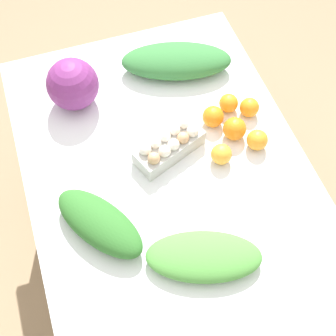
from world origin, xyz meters
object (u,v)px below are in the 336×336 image
object	(u,v)px
orange_2	(257,140)
orange_5	(249,107)
cabbage_purple	(73,84)
egg_carton	(169,145)
greens_bunch_dandelion	(100,223)
orange_4	(213,117)
greens_bunch_beet_tops	(176,61)
orange_1	(235,129)
greens_bunch_kale	(203,257)
orange_0	(221,154)
orange_3	(229,103)

from	to	relation	value
orange_2	orange_5	size ratio (longest dim) A/B	1.04
cabbage_purple	egg_carton	world-z (taller)	cabbage_purple
orange_5	greens_bunch_dandelion	bearing A→B (deg)	113.73
egg_carton	orange_4	bearing A→B (deg)	179.12
greens_bunch_beet_tops	greens_bunch_dandelion	bearing A→B (deg)	141.56
orange_1	greens_bunch_beet_tops	bearing A→B (deg)	13.90
greens_bunch_kale	orange_4	world-z (taller)	orange_4
greens_bunch_beet_tops	egg_carton	bearing A→B (deg)	157.19
greens_bunch_kale	orange_2	distance (m)	0.44
greens_bunch_beet_tops	orange_0	size ratio (longest dim) A/B	5.83
orange_2	greens_bunch_kale	bearing A→B (deg)	135.54
cabbage_purple	orange_0	distance (m)	0.55
greens_bunch_dandelion	orange_0	size ratio (longest dim) A/B	4.57
cabbage_purple	greens_bunch_beet_tops	distance (m)	0.38
cabbage_purple	orange_5	distance (m)	0.60
orange_0	orange_2	xyz separation A→B (m)	(0.01, -0.13, 0.00)
orange_1	orange_2	bearing A→B (deg)	-139.80
greens_bunch_dandelion	orange_3	distance (m)	0.61
orange_1	orange_3	size ratio (longest dim) A/B	1.18
orange_3	orange_1	bearing A→B (deg)	167.20
greens_bunch_beet_tops	orange_3	bearing A→B (deg)	-154.63
orange_0	orange_5	size ratio (longest dim) A/B	1.02
orange_2	orange_4	bearing A→B (deg)	37.16
orange_1	orange_0	bearing A→B (deg)	134.67
orange_1	orange_2	distance (m)	0.08
orange_0	orange_4	distance (m)	0.15
orange_0	orange_3	bearing A→B (deg)	-28.74
cabbage_purple	orange_5	size ratio (longest dim) A/B	2.65
orange_2	greens_bunch_beet_tops	bearing A→B (deg)	18.87
egg_carton	orange_1	distance (m)	0.23
cabbage_purple	greens_bunch_kale	bearing A→B (deg)	-163.11
greens_bunch_beet_tops	orange_1	bearing A→B (deg)	-166.10
orange_1	orange_5	size ratio (longest dim) A/B	1.16
egg_carton	orange_1	bearing A→B (deg)	157.68
greens_bunch_dandelion	greens_bunch_kale	bearing A→B (deg)	-127.08
greens_bunch_beet_tops	greens_bunch_kale	distance (m)	0.74
greens_bunch_dandelion	orange_1	size ratio (longest dim) A/B	4.02
greens_bunch_dandelion	orange_2	distance (m)	0.57
greens_bunch_beet_tops	orange_1	xyz separation A→B (m)	(-0.34, -0.08, -0.01)
greens_bunch_beet_tops	orange_2	distance (m)	0.43
orange_0	orange_1	size ratio (longest dim) A/B	0.88
greens_bunch_beet_tops	orange_5	bearing A→B (deg)	-148.03
orange_0	orange_5	world-z (taller)	orange_0
greens_bunch_dandelion	orange_4	world-z (taller)	greens_bunch_dandelion
cabbage_purple	orange_4	size ratio (longest dim) A/B	2.43
egg_carton	greens_bunch_dandelion	bearing A→B (deg)	13.26
greens_bunch_kale	orange_5	world-z (taller)	orange_5
orange_0	orange_1	world-z (taller)	orange_1
cabbage_purple	orange_4	bearing A→B (deg)	-120.15
egg_carton	orange_4	size ratio (longest dim) A/B	3.46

